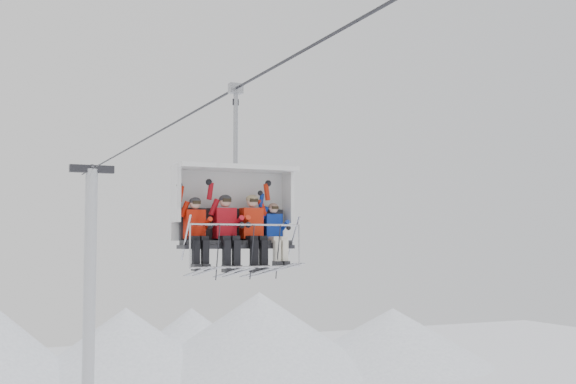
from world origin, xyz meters
name	(u,v)px	position (x,y,z in m)	size (l,w,h in m)	color
ridgeline	(19,344)	(-1.58, 42.05, 2.84)	(72.00, 21.00, 7.00)	white
lift_tower_right	(89,334)	(0.00, 22.00, 5.78)	(2.00, 1.80, 13.48)	silver
haul_cable	(288,59)	(0.00, 0.00, 13.30)	(0.06, 0.06, 50.00)	#2B2B2F
chairlift_carrier	(233,207)	(0.00, 2.91, 10.73)	(2.63, 1.17, 3.98)	black
skier_far_left	(196,230)	(-0.92, 2.59, 10.21)	(0.41, 1.69, 1.63)	red
skier_center_left	(226,229)	(-0.26, 2.60, 10.24)	(0.44, 1.69, 1.74)	#A70D17
skier_center_right	(253,229)	(0.35, 2.60, 10.25)	(0.45, 1.69, 1.76)	red
skier_far_right	(275,232)	(0.85, 2.58, 10.17)	(0.37, 1.69, 1.50)	navy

